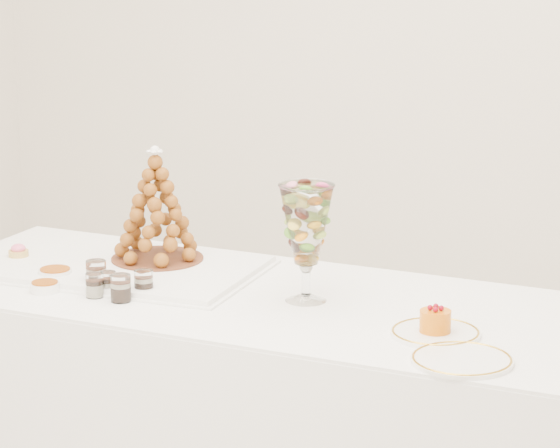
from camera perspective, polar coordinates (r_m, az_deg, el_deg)
The scene contains 15 objects.
buffet_table at distance 3.77m, azimuth -1.23°, elevation -8.47°, with size 1.98×0.83×0.75m.
lace_tray at distance 3.86m, azimuth -6.01°, elevation -1.96°, with size 0.65×0.49×0.02m, color white.
macaron_vase at distance 3.53m, azimuth 1.14°, elevation -0.09°, with size 0.15×0.15×0.32m.
cake_plate at distance 3.34m, azimuth 6.70°, elevation -4.69°, with size 0.23×0.23×0.01m, color white.
spare_plate at distance 3.16m, azimuth 7.83°, elevation -5.83°, with size 0.24×0.24×0.01m, color white.
pink_tart at distance 4.09m, azimuth -11.19°, elevation -1.15°, with size 0.06×0.06×0.04m.
verrine_a at distance 3.73m, azimuth -7.92°, elevation -2.14°, with size 0.06×0.06×0.08m, color white.
verrine_b at distance 3.67m, azimuth -7.42°, elevation -2.53°, with size 0.05×0.05×0.06m, color white.
verrine_c at distance 3.64m, azimuth -5.89°, elevation -2.53°, with size 0.05×0.05×0.07m, color white.
verrine_d at distance 3.64m, azimuth -7.98°, elevation -2.63°, with size 0.05×0.05×0.07m, color white.
verrine_e at distance 3.59m, azimuth -6.87°, elevation -2.76°, with size 0.06×0.06×0.07m, color white.
ramekin_back at distance 3.82m, azimuth -9.65°, elevation -2.17°, with size 0.10×0.10×0.03m, color white.
ramekin_front at distance 3.72m, azimuth -10.08°, elevation -2.70°, with size 0.08×0.08×0.03m, color white.
croquembouche at distance 3.88m, azimuth -5.35°, elevation 0.83°, with size 0.27×0.27×0.34m.
mousse_cake at distance 3.32m, azimuth 6.70°, elevation -4.15°, with size 0.08×0.08×0.07m.
Camera 1 is at (1.52, -2.95, 1.82)m, focal length 85.00 mm.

